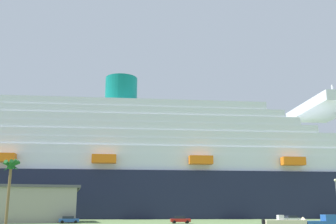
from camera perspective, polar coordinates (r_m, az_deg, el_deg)
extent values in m
plane|color=#567042|center=(105.92, -1.83, -15.26)|extent=(600.00, 600.00, 0.00)
cube|color=#191E38|center=(155.43, 3.53, -11.80)|extent=(189.20, 55.57, 16.06)
cube|color=white|center=(156.04, 3.48, -8.32)|extent=(166.65, 50.29, 2.86)
cube|color=white|center=(155.78, 2.10, -7.27)|extent=(158.36, 49.15, 2.86)
cube|color=white|center=(155.67, 0.72, -6.21)|extent=(152.53, 48.22, 2.86)
cube|color=white|center=(155.69, -0.65, -5.15)|extent=(142.32, 46.25, 2.86)
cube|color=white|center=(155.86, -2.02, -4.09)|extent=(136.92, 45.27, 2.86)
cube|color=white|center=(156.18, -3.37, -3.02)|extent=(128.86, 43.71, 2.86)
cube|color=white|center=(156.63, -4.72, -1.96)|extent=(123.40, 42.78, 2.86)
cube|color=white|center=(157.22, -6.06, -0.91)|extent=(119.51, 41.64, 2.86)
cube|color=white|center=(157.95, -7.39, 0.13)|extent=(113.52, 40.42, 2.86)
cube|color=white|center=(178.15, 21.41, 0.53)|extent=(22.85, 40.04, 4.00)
cylinder|color=#0C7266|center=(159.83, -6.64, 2.70)|extent=(13.83, 13.83, 11.96)
cylinder|color=silver|center=(180.83, 22.35, 1.73)|extent=(0.80, 0.80, 12.00)
cube|color=orange|center=(142.14, -22.34, -5.98)|extent=(8.31, 4.08, 2.80)
cube|color=orange|center=(136.52, -9.02, -6.56)|extent=(8.31, 4.08, 2.80)
cube|color=orange|center=(138.57, 4.67, -6.79)|extent=(8.31, 4.08, 2.80)
cube|color=orange|center=(147.97, 17.28, -6.66)|extent=(8.31, 4.08, 2.80)
cube|color=#2659A5|center=(66.01, 21.14, -14.55)|extent=(5.80, 2.67, 0.90)
cube|color=#2659A5|center=(66.43, 21.88, -13.70)|extent=(2.23, 2.07, 0.90)
cube|color=#26333F|center=(66.74, 22.41, -13.73)|extent=(0.31, 1.68, 0.63)
cube|color=beige|center=(63.66, 16.17, -14.85)|extent=(6.20, 2.61, 0.90)
cone|color=beige|center=(64.95, 19.07, -14.61)|extent=(1.40, 1.83, 1.69)
cube|color=silver|center=(63.43, 15.60, -14.16)|extent=(0.92, 1.09, 0.70)
cube|color=black|center=(62.59, 13.33, -15.04)|extent=(0.42, 0.54, 1.10)
cylinder|color=brown|center=(74.19, -21.66, -11.06)|extent=(0.47, 0.47, 10.12)
cone|color=#195923|center=(74.42, -21.01, -7.12)|extent=(1.01, 2.74, 2.07)
cone|color=#195923|center=(74.82, -21.10, -7.15)|extent=(2.72, 2.13, 1.66)
cone|color=#195923|center=(74.92, -21.30, -7.14)|extent=(2.79, 1.01, 1.94)
cone|color=#195923|center=(74.70, -21.59, -7.10)|extent=(1.49, 2.83, 1.88)
cone|color=#195923|center=(74.38, -21.60, -7.07)|extent=(1.97, 2.67, 2.04)
cone|color=#195923|center=(74.14, -21.40, -7.07)|extent=(2.56, 1.05, 2.36)
cone|color=#195923|center=(74.15, -21.20, -7.09)|extent=(2.68, 1.94, 2.05)
sphere|color=#195923|center=(74.51, -21.32, -7.18)|extent=(1.10, 1.10, 1.10)
sphere|color=#F9F2CC|center=(92.74, 22.58, -8.90)|extent=(0.56, 0.56, 0.56)
cube|color=red|center=(92.75, 1.77, -15.05)|extent=(4.58, 2.42, 0.70)
cube|color=#1E232D|center=(92.71, 1.63, -14.67)|extent=(2.65, 2.00, 0.55)
cylinder|color=black|center=(93.89, 2.61, -15.24)|extent=(0.68, 0.30, 0.66)
cylinder|color=black|center=(92.00, 2.78, -15.27)|extent=(0.68, 0.30, 0.66)
cylinder|color=black|center=(93.54, 0.79, -15.26)|extent=(0.68, 0.30, 0.66)
cylinder|color=black|center=(91.65, 0.92, -15.29)|extent=(0.68, 0.30, 0.66)
cube|color=silver|center=(106.91, 16.95, -14.31)|extent=(4.78, 2.09, 0.70)
cube|color=#1E232D|center=(107.03, 17.04, -13.97)|extent=(2.72, 1.77, 0.55)
cylinder|color=black|center=(105.35, 16.51, -14.55)|extent=(0.67, 0.27, 0.66)
cylinder|color=black|center=(106.85, 15.99, -14.57)|extent=(0.67, 0.27, 0.66)
cylinder|color=black|center=(107.03, 17.95, -14.43)|extent=(0.67, 0.27, 0.66)
cylinder|color=black|center=(108.50, 17.41, -14.45)|extent=(0.67, 0.27, 0.66)
cube|color=#264C99|center=(95.56, -13.84, -14.64)|extent=(4.50, 2.18, 0.70)
cube|color=#1E232D|center=(95.54, -13.96, -14.26)|extent=(2.56, 1.86, 0.55)
cylinder|color=black|center=(96.59, -13.00, -14.88)|extent=(0.67, 0.26, 0.66)
cylinder|color=black|center=(94.71, -12.93, -14.91)|extent=(0.67, 0.26, 0.66)
cylinder|color=black|center=(96.45, -14.77, -14.78)|extent=(0.67, 0.26, 0.66)
cylinder|color=black|center=(94.56, -14.73, -14.81)|extent=(0.67, 0.26, 0.66)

